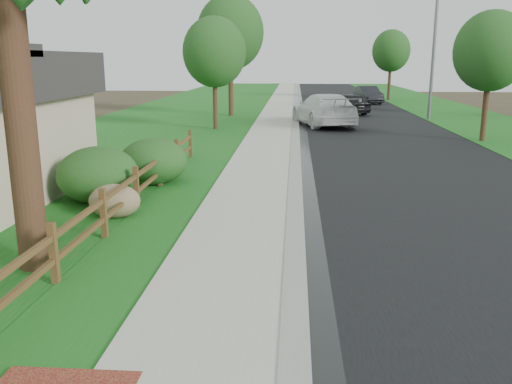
# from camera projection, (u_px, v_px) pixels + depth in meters

# --- Properties ---
(road) EXTENTS (8.00, 90.00, 0.02)m
(road) POSITION_uv_depth(u_px,v_px,m) (353.00, 111.00, 39.72)
(road) COLOR black
(road) RESTS_ON ground
(curb) EXTENTS (0.40, 90.00, 0.12)m
(curb) POSITION_uv_depth(u_px,v_px,m) (296.00, 110.00, 40.00)
(curb) COLOR gray
(curb) RESTS_ON ground
(wet_gutter) EXTENTS (0.50, 90.00, 0.00)m
(wet_gutter) POSITION_uv_depth(u_px,v_px,m) (300.00, 110.00, 39.98)
(wet_gutter) COLOR black
(wet_gutter) RESTS_ON road
(sidewalk) EXTENTS (2.20, 90.00, 0.10)m
(sidewalk) POSITION_uv_depth(u_px,v_px,m) (278.00, 110.00, 40.09)
(sidewalk) COLOR #AEAB97
(sidewalk) RESTS_ON ground
(grass_strip) EXTENTS (1.60, 90.00, 0.06)m
(grass_strip) POSITION_uv_depth(u_px,v_px,m) (252.00, 110.00, 40.23)
(grass_strip) COLOR #194F16
(grass_strip) RESTS_ON ground
(lawn_near) EXTENTS (9.00, 90.00, 0.04)m
(lawn_near) POSITION_uv_depth(u_px,v_px,m) (183.00, 110.00, 40.59)
(lawn_near) COLOR #194F16
(lawn_near) RESTS_ON ground
(verge_far) EXTENTS (6.00, 90.00, 0.04)m
(verge_far) POSITION_uv_depth(u_px,v_px,m) (449.00, 111.00, 39.24)
(verge_far) COLOR #194F16
(verge_far) RESTS_ON ground
(ranch_fence) EXTENTS (0.12, 16.92, 1.10)m
(ranch_fence) POSITION_uv_depth(u_px,v_px,m) (121.00, 197.00, 12.44)
(ranch_fence) COLOR #462C17
(ranch_fence) RESTS_ON ground
(white_suv) EXTENTS (3.94, 6.62, 1.80)m
(white_suv) POSITION_uv_depth(u_px,v_px,m) (324.00, 110.00, 30.73)
(white_suv) COLOR white
(white_suv) RESTS_ON road
(dark_car_mid) EXTENTS (3.25, 4.61, 1.46)m
(dark_car_mid) POSITION_uv_depth(u_px,v_px,m) (347.00, 103.00, 37.34)
(dark_car_mid) COLOR black
(dark_car_mid) RESTS_ON road
(dark_car_far) EXTENTS (2.29, 4.61, 1.45)m
(dark_car_far) POSITION_uv_depth(u_px,v_px,m) (368.00, 95.00, 46.41)
(dark_car_far) COLOR black
(dark_car_far) RESTS_ON road
(streetlight) EXTENTS (2.29, 0.71, 10.01)m
(streetlight) POSITION_uv_depth(u_px,v_px,m) (432.00, 25.00, 32.53)
(streetlight) COLOR slate
(streetlight) RESTS_ON ground
(boulder) EXTENTS (1.30, 1.01, 0.82)m
(boulder) POSITION_uv_depth(u_px,v_px,m) (115.00, 201.00, 12.89)
(boulder) COLOR brown
(boulder) RESTS_ON ground
(shrub_b) EXTENTS (2.75, 2.75, 1.49)m
(shrub_b) POSITION_uv_depth(u_px,v_px,m) (98.00, 175.00, 14.24)
(shrub_b) COLOR #1D4317
(shrub_b) RESTS_ON ground
(shrub_c) EXTENTS (1.94, 1.94, 1.17)m
(shrub_c) POSITION_uv_depth(u_px,v_px,m) (152.00, 166.00, 16.26)
(shrub_c) COLOR #1D4317
(shrub_c) RESTS_ON ground
(shrub_d) EXTENTS (2.14, 2.14, 1.39)m
(shrub_d) POSITION_uv_depth(u_px,v_px,m) (153.00, 161.00, 16.38)
(shrub_d) COLOR #1D4317
(shrub_d) RESTS_ON ground
(tree_near_left) EXTENTS (3.33, 3.33, 5.89)m
(tree_near_left) POSITION_uv_depth(u_px,v_px,m) (214.00, 52.00, 28.27)
(tree_near_left) COLOR #3A2318
(tree_near_left) RESTS_ON ground
(tree_near_right) EXTENTS (3.24, 3.24, 5.83)m
(tree_near_right) POSITION_uv_depth(u_px,v_px,m) (491.00, 51.00, 24.03)
(tree_near_right) COLOR #3A2318
(tree_near_right) RESTS_ON ground
(tree_mid_left) EXTENTS (4.34, 4.34, 7.77)m
(tree_mid_left) POSITION_uv_depth(u_px,v_px,m) (230.00, 33.00, 34.94)
(tree_mid_left) COLOR #3A2318
(tree_mid_left) RESTS_ON ground
(tree_mid_right) EXTENTS (3.47, 3.47, 6.30)m
(tree_mid_right) POSITION_uv_depth(u_px,v_px,m) (490.00, 49.00, 35.28)
(tree_mid_right) COLOR #3A2318
(tree_mid_right) RESTS_ON ground
(tree_far_right) EXTENTS (3.44, 3.44, 6.34)m
(tree_far_right) POSITION_uv_depth(u_px,v_px,m) (391.00, 51.00, 49.20)
(tree_far_right) COLOR #3A2318
(tree_far_right) RESTS_ON ground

